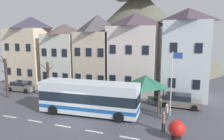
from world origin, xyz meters
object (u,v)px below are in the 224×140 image
(townhouse_02, at_px, (98,52))
(bus_shelter, at_px, (146,81))
(public_bench, at_px, (154,100))
(pedestrian_00, at_px, (167,111))
(townhouse_00, at_px, (33,49))
(flagpole, at_px, (172,79))
(parked_car_02, at_px, (74,90))
(pedestrian_01, at_px, (164,120))
(hilltop_castle, at_px, (138,26))
(transit_bus, at_px, (89,98))
(bare_tree_02, at_px, (6,77))
(parked_car_01, at_px, (22,86))
(harbour_buoy, at_px, (177,129))
(pedestrian_02, at_px, (160,105))
(townhouse_04, at_px, (187,53))
(pedestrian_03, at_px, (136,104))
(townhouse_01, at_px, (65,55))
(townhouse_03, at_px, (135,53))
(bare_tree_01, at_px, (48,79))
(parked_car_00, at_px, (179,101))

(townhouse_02, distance_m, bus_shelter, 10.76)
(public_bench, bearing_deg, pedestrian_00, -65.11)
(townhouse_00, height_order, flagpole, townhouse_00)
(parked_car_02, bearing_deg, pedestrian_01, -25.47)
(hilltop_castle, height_order, transit_bus, hilltop_castle)
(townhouse_02, xyz_separation_m, bare_tree_02, (-8.56, -8.48, -2.70))
(bus_shelter, bearing_deg, parked_car_02, 169.77)
(public_bench, bearing_deg, hilltop_castle, 107.79)
(parked_car_01, distance_m, flagpole, 20.71)
(townhouse_02, xyz_separation_m, harbour_buoy, (12.09, -12.27, -4.43))
(pedestrian_02, bearing_deg, townhouse_04, 75.64)
(pedestrian_03, bearing_deg, townhouse_04, 62.48)
(townhouse_00, xyz_separation_m, pedestrian_01, (22.99, -11.74, -4.33))
(parked_car_02, xyz_separation_m, pedestrian_02, (11.47, -2.90, 0.29))
(townhouse_01, relative_size, harbour_buoy, 6.26)
(pedestrian_02, bearing_deg, townhouse_01, 154.38)
(townhouse_03, distance_m, bus_shelter, 7.66)
(pedestrian_02, bearing_deg, pedestrian_03, -166.33)
(bus_shelter, height_order, bare_tree_01, bare_tree_01)
(townhouse_03, xyz_separation_m, public_bench, (3.59, -5.02, -4.84))
(bare_tree_01, bearing_deg, townhouse_03, 37.85)
(townhouse_00, distance_m, pedestrian_03, 22.00)
(townhouse_02, xyz_separation_m, pedestrian_03, (7.79, -8.04, -4.34))
(pedestrian_00, xyz_separation_m, pedestrian_01, (0.06, -2.55, 0.12))
(harbour_buoy, bearing_deg, hilltop_castle, 108.67)
(bus_shelter, height_order, pedestrian_01, bus_shelter)
(harbour_buoy, distance_m, bare_tree_01, 16.75)
(townhouse_04, bearing_deg, harbour_buoy, -89.96)
(townhouse_01, distance_m, harbour_buoy, 21.74)
(townhouse_04, distance_m, flagpole, 7.96)
(pedestrian_00, relative_size, bare_tree_01, 0.33)
(hilltop_castle, distance_m, parked_car_02, 29.60)
(townhouse_04, bearing_deg, pedestrian_02, -104.36)
(townhouse_03, height_order, pedestrian_01, townhouse_03)
(townhouse_03, xyz_separation_m, pedestrian_01, (5.53, -11.61, -4.34))
(parked_car_01, xyz_separation_m, public_bench, (18.22, 0.65, -0.19))
(townhouse_04, height_order, pedestrian_02, townhouse_04)
(townhouse_03, bearing_deg, transit_bus, -100.27)
(parked_car_00, bearing_deg, bare_tree_02, -169.68)
(townhouse_01, xyz_separation_m, bare_tree_01, (1.79, -6.72, -2.33))
(parked_car_00, bearing_deg, bare_tree_01, -172.51)
(pedestrian_03, height_order, harbour_buoy, pedestrian_03)
(parked_car_02, distance_m, public_bench, 10.40)
(transit_bus, relative_size, harbour_buoy, 6.67)
(parked_car_02, bearing_deg, bus_shelter, -7.19)
(parked_car_00, bearing_deg, townhouse_03, 141.75)
(transit_bus, xyz_separation_m, pedestrian_03, (4.21, 1.93, -0.72))
(flagpole, bearing_deg, transit_bus, -162.11)
(pedestrian_03, relative_size, harbour_buoy, 1.11)
(pedestrian_03, bearing_deg, parked_car_02, 159.25)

